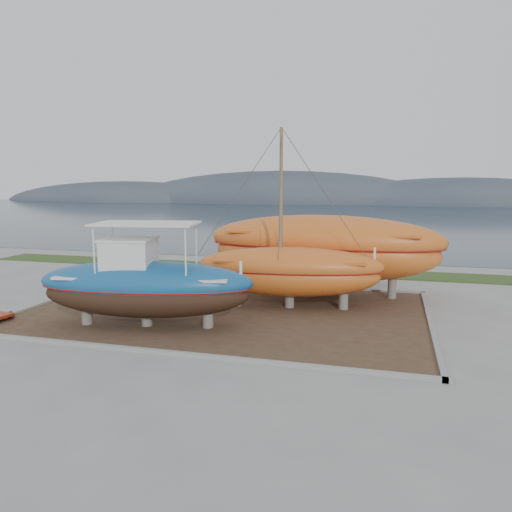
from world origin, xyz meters
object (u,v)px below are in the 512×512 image
(blue_caique, at_px, (145,275))
(white_dinghy, at_px, (106,282))
(orange_sailboat, at_px, (290,219))
(orange_bare_hull, at_px, (323,256))

(blue_caique, height_order, white_dinghy, blue_caique)
(blue_caique, distance_m, orange_sailboat, 7.19)
(orange_sailboat, xyz_separation_m, orange_bare_hull, (1.11, 3.33, -2.16))
(blue_caique, height_order, orange_sailboat, orange_sailboat)
(white_dinghy, relative_size, orange_bare_hull, 0.32)
(orange_sailboat, height_order, orange_bare_hull, orange_sailboat)
(white_dinghy, relative_size, orange_sailboat, 0.45)
(orange_sailboat, relative_size, orange_bare_hull, 0.71)
(white_dinghy, bearing_deg, orange_bare_hull, 21.59)
(white_dinghy, bearing_deg, orange_sailboat, 4.77)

